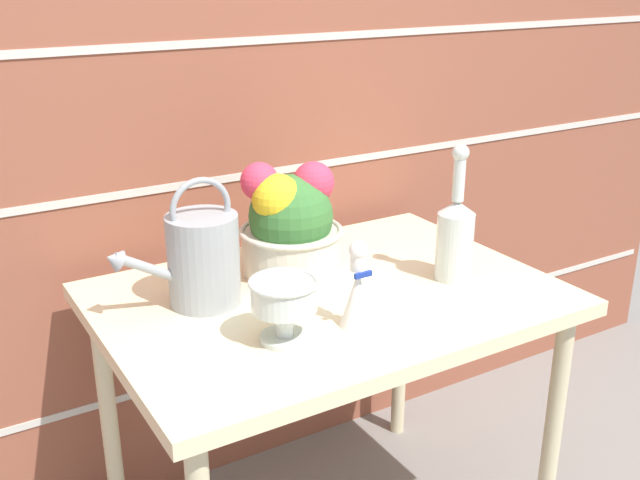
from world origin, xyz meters
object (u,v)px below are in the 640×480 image
(glass_decanter, at_px, (455,234))
(watering_can, at_px, (202,258))
(flower_planter, at_px, (290,224))
(figurine_vase, at_px, (358,292))
(crystal_pedestal_bowl, at_px, (284,300))

(glass_decanter, bearing_deg, watering_can, 162.46)
(flower_planter, distance_m, figurine_vase, 0.34)
(glass_decanter, relative_size, figurine_vase, 1.73)
(watering_can, xyz_separation_m, flower_planter, (0.26, 0.06, 0.02))
(watering_can, bearing_deg, figurine_vase, -49.55)
(watering_can, distance_m, figurine_vase, 0.37)
(flower_planter, height_order, figurine_vase, flower_planter)
(watering_can, distance_m, flower_planter, 0.26)
(watering_can, height_order, crystal_pedestal_bowl, watering_can)
(watering_can, bearing_deg, crystal_pedestal_bowl, -74.46)
(flower_planter, distance_m, glass_decanter, 0.40)
(flower_planter, bearing_deg, glass_decanter, -36.58)
(crystal_pedestal_bowl, xyz_separation_m, figurine_vase, (0.17, -0.02, -0.01))
(watering_can, height_order, flower_planter, watering_can)
(crystal_pedestal_bowl, relative_size, figurine_vase, 0.74)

